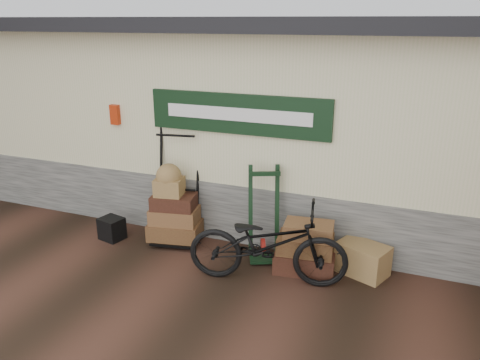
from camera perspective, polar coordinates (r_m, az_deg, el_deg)
name	(u,v)px	position (r m, az deg, el deg)	size (l,w,h in m)	color
ground	(232,279)	(6.16, -1.04, -11.95)	(80.00, 80.00, 0.00)	black
station_building	(293,116)	(8.03, 6.42, 7.73)	(14.40, 4.10, 3.20)	#4C4C47
porter_trolley	(177,181)	(6.96, -7.63, -0.09)	(0.91, 0.68, 1.83)	black
green_barrow	(264,214)	(6.40, 2.95, -4.12)	(0.47, 0.40, 1.31)	black
suitcase_stack	(305,247)	(6.25, 7.97, -8.04)	(0.78, 0.49, 0.69)	#331A10
wicker_hamper	(362,259)	(6.39, 14.71, -9.32)	(0.63, 0.41, 0.41)	brown
black_trunk	(112,229)	(7.38, -15.36, -5.72)	(0.34, 0.29, 0.34)	black
bicycle	(268,240)	(5.85, 3.39, -7.28)	(2.00, 0.70, 1.16)	black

